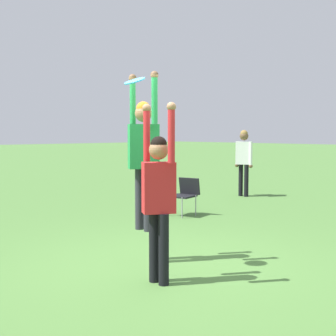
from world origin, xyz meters
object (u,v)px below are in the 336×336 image
(frisbee, at_px, (135,81))
(camping_chair_3, at_px, (185,193))
(person_jumping, at_px, (144,148))
(person_defending, at_px, (159,189))
(person_spectator_far, at_px, (244,156))

(frisbee, bearing_deg, camping_chair_3, 125.47)
(person_jumping, distance_m, person_defending, 1.05)
(person_jumping, relative_size, frisbee, 7.84)
(person_jumping, height_order, person_spectator_far, person_jumping)
(frisbee, xyz_separation_m, camping_chair_3, (-2.36, 3.31, -1.91))
(frisbee, bearing_deg, person_defending, -12.53)
(person_jumping, relative_size, camping_chair_3, 2.67)
(person_jumping, distance_m, person_spectator_far, 6.98)
(person_spectator_far, bearing_deg, camping_chair_3, -101.96)
(person_jumping, xyz_separation_m, person_spectator_far, (-3.08, 6.25, -0.45))
(person_jumping, height_order, person_defending, person_jumping)
(frisbee, distance_m, person_spectator_far, 7.49)
(person_jumping, xyz_separation_m, frisbee, (0.24, -0.35, 0.84))
(person_jumping, bearing_deg, frisbee, -115.19)
(person_spectator_far, bearing_deg, frisbee, -91.57)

